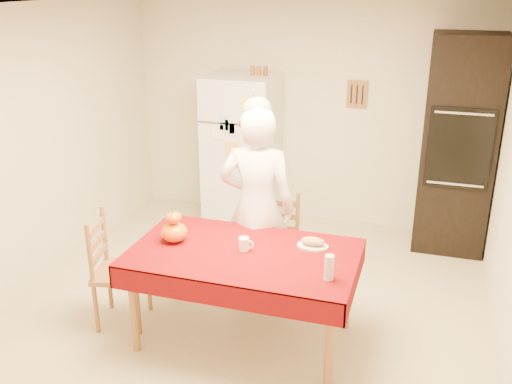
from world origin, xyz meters
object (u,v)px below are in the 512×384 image
at_px(oven_cabinet, 458,146).
at_px(dining_table, 244,260).
at_px(wine_glass, 329,267).
at_px(pumpkin_lower, 174,232).
at_px(seated_woman, 257,208).
at_px(coffee_mug, 244,244).
at_px(bread_plate, 313,246).
at_px(chair_left, 113,266).
at_px(chair_far, 275,243).
at_px(refrigerator, 242,151).

bearing_deg(oven_cabinet, dining_table, -124.12).
bearing_deg(wine_glass, pumpkin_lower, 169.65).
relative_size(seated_woman, pumpkin_lower, 8.66).
distance_m(coffee_mug, bread_plate, 0.53).
distance_m(chair_left, wine_glass, 1.81).
distance_m(pumpkin_lower, wine_glass, 1.27).
relative_size(chair_left, pumpkin_lower, 4.68).
bearing_deg(oven_cabinet, bread_plate, -117.36).
bearing_deg(wine_glass, oven_cabinet, 71.16).
xyz_separation_m(oven_cabinet, seated_woman, (-1.60, -1.67, -0.22)).
bearing_deg(wine_glass, chair_left, 175.50).
bearing_deg(chair_far, pumpkin_lower, -137.55).
bearing_deg(dining_table, bread_plate, 25.50).
relative_size(chair_left, coffee_mug, 9.50).
xyz_separation_m(refrigerator, seated_woman, (0.68, -1.62, 0.03)).
bearing_deg(chair_far, seated_woman, -135.31).
distance_m(refrigerator, bread_plate, 2.33).
xyz_separation_m(seated_woman, bread_plate, (0.55, -0.35, -0.11)).
relative_size(oven_cabinet, dining_table, 1.29).
height_order(oven_cabinet, seated_woman, oven_cabinet).
height_order(oven_cabinet, bread_plate, oven_cabinet).
distance_m(wine_glass, bread_plate, 0.49).
height_order(coffee_mug, pumpkin_lower, pumpkin_lower).
bearing_deg(chair_far, dining_table, -100.36).
bearing_deg(bread_plate, wine_glass, -65.15).
bearing_deg(bread_plate, dining_table, -154.50).
xyz_separation_m(chair_far, chair_left, (-1.14, -0.80, 0.00)).
xyz_separation_m(chair_far, coffee_mug, (-0.05, -0.70, 0.30)).
bearing_deg(coffee_mug, bread_plate, 22.34).
height_order(seated_woman, coffee_mug, seated_woman).
distance_m(refrigerator, seated_woman, 1.76).
distance_m(dining_table, chair_left, 1.11).
distance_m(refrigerator, chair_left, 2.33).
height_order(chair_far, chair_left, same).
relative_size(dining_table, seated_woman, 0.97).
xyz_separation_m(refrigerator, chair_far, (0.80, -1.47, -0.34)).
bearing_deg(seated_woman, chair_far, -134.08).
relative_size(dining_table, bread_plate, 7.08).
bearing_deg(coffee_mug, oven_cabinet, 55.42).
bearing_deg(pumpkin_lower, coffee_mug, 1.50).
height_order(refrigerator, pumpkin_lower, refrigerator).
distance_m(oven_cabinet, wine_glass, 2.62).
xyz_separation_m(refrigerator, chair_left, (-0.33, -2.28, -0.34)).
bearing_deg(seated_woman, dining_table, 91.70).
relative_size(seated_woman, wine_glass, 9.98).
relative_size(chair_left, wine_glass, 5.40).
relative_size(refrigerator, chair_far, 1.79).
bearing_deg(wine_glass, refrigerator, 120.77).
height_order(pumpkin_lower, wine_glass, wine_glass).
height_order(chair_left, seated_woman, seated_woman).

